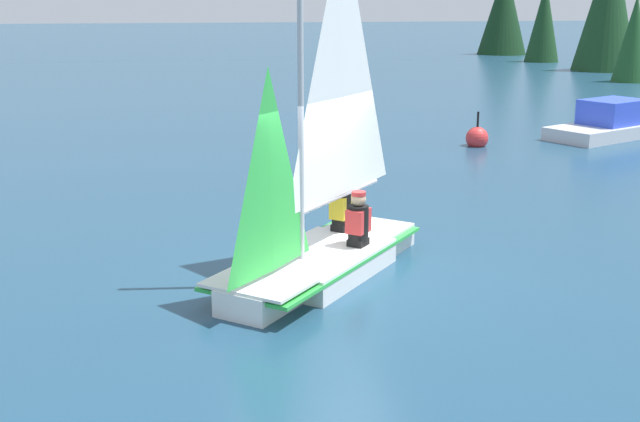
# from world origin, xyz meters

# --- Properties ---
(ground_plane) EXTENTS (260.00, 260.00, 0.00)m
(ground_plane) POSITION_xyz_m (0.00, 0.00, 0.00)
(ground_plane) COLOR navy
(sailboat_main) EXTENTS (3.93, 3.67, 5.13)m
(sailboat_main) POSITION_xyz_m (0.04, -0.04, 0.78)
(sailboat_main) COLOR white
(sailboat_main) RESTS_ON ground_plane
(sailor_helm) EXTENTS (0.43, 0.42, 1.16)m
(sailor_helm) POSITION_xyz_m (0.18, -0.61, 0.63)
(sailor_helm) COLOR black
(sailor_helm) RESTS_ON ground_plane
(sailor_crew) EXTENTS (0.43, 0.42, 1.16)m
(sailor_crew) POSITION_xyz_m (1.01, -0.54, 0.63)
(sailor_crew) COLOR black
(sailor_crew) RESTS_ON ground_plane
(motorboat_distant) EXTENTS (3.57, 5.25, 1.07)m
(motorboat_distant) POSITION_xyz_m (10.27, -10.87, 0.37)
(motorboat_distant) COLOR silver
(motorboat_distant) RESTS_ON ground_plane
(treeline_shore) EXTENTS (22.59, 4.74, 7.42)m
(treeline_shore) POSITION_xyz_m (36.22, -22.08, 3.25)
(treeline_shore) COLOR #1E4C23
(treeline_shore) RESTS_ON ground_plane
(buoy_marker) EXTENTS (0.61, 0.61, 1.02)m
(buoy_marker) POSITION_xyz_m (9.48, -6.23, 0.22)
(buoy_marker) COLOR red
(buoy_marker) RESTS_ON ground_plane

